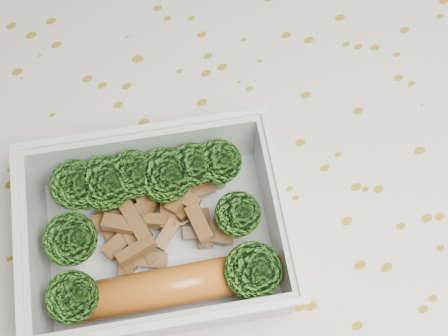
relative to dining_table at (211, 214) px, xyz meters
name	(u,v)px	position (x,y,z in m)	size (l,w,h in m)	color
ground_plane	(218,327)	(0.00, 0.00, -0.67)	(4.00, 4.00, 0.00)	olive
dining_table	(211,214)	(0.00, 0.00, 0.00)	(1.40, 0.90, 0.75)	brown
tablecloth	(210,195)	(0.00, 0.00, 0.05)	(1.46, 0.96, 0.19)	silver
lunch_container	(158,238)	(-0.06, -0.03, 0.11)	(0.22, 0.19, 0.06)	silver
broccoli_florets	(149,207)	(-0.06, -0.02, 0.13)	(0.17, 0.15, 0.06)	#608C3F
meat_pile	(156,224)	(-0.05, -0.02, 0.11)	(0.10, 0.09, 0.03)	brown
sausage	(170,287)	(-0.07, -0.07, 0.12)	(0.16, 0.07, 0.03)	#AF5618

